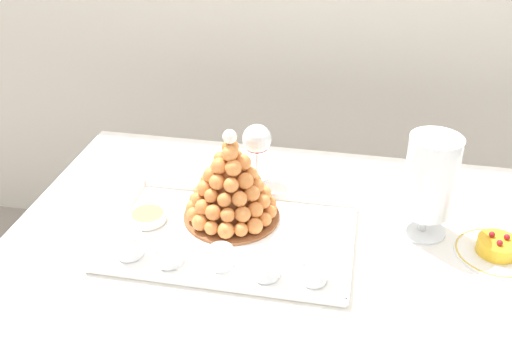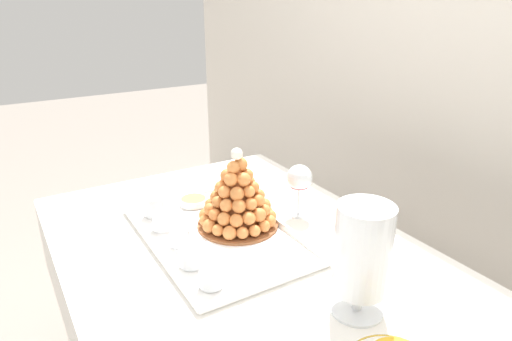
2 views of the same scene
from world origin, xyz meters
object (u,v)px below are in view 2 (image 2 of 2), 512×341
wine_glass (299,179)px  macaron_goblet (362,251)px  dessert_cup_mid_right (192,256)px  creme_brulee_ramekin (194,201)px  dessert_cup_centre (180,238)px  croquembouche (237,197)px  dessert_cup_mid_left (163,222)px  serving_tray (216,235)px  dessert_cup_right (211,275)px  dessert_cup_left (154,207)px

wine_glass → macaron_goblet: bearing=-20.1°
dessert_cup_mid_right → creme_brulee_ramekin: bearing=155.6°
dessert_cup_centre → croquembouche: bearing=96.3°
dessert_cup_mid_right → creme_brulee_ramekin: size_ratio=0.69×
dessert_cup_centre → macaron_goblet: (0.43, 0.23, 0.12)m
dessert_cup_mid_left → macaron_goblet: size_ratio=0.24×
serving_tray → dessert_cup_right: size_ratio=9.47×
dessert_cup_right → macaron_goblet: macaron_goblet is taller
serving_tray → dessert_cup_right: (0.21, -0.12, 0.03)m
dessert_cup_left → croquembouche: bearing=44.4°
dessert_cup_left → dessert_cup_right: bearing=-0.9°
dessert_cup_right → wine_glass: 0.45m
dessert_cup_left → wine_glass: wine_glass is taller
dessert_cup_left → creme_brulee_ramekin: bearing=92.5°
dessert_cup_right → creme_brulee_ramekin: 0.44m
dessert_cup_right → macaron_goblet: bearing=45.0°
croquembouche → dessert_cup_right: 0.30m
serving_tray → wine_glass: wine_glass is taller
dessert_cup_centre → dessert_cup_right: 0.20m
dessert_cup_left → wine_glass: 0.45m
macaron_goblet → serving_tray: bearing=-164.9°
dessert_cup_mid_right → dessert_cup_centre: bearing=173.9°
dessert_cup_centre → wine_glass: 0.40m
wine_glass → dessert_cup_mid_right: bearing=-76.3°
dessert_cup_mid_left → dessert_cup_right: (0.32, 0.00, 0.01)m
dessert_cup_left → creme_brulee_ramekin: dessert_cup_left is taller
dessert_cup_mid_left → dessert_cup_right: size_ratio=1.02×
serving_tray → dessert_cup_centre: dessert_cup_centre is taller
dessert_cup_mid_right → creme_brulee_ramekin: 0.35m
macaron_goblet → wine_glass: (-0.43, 0.16, -0.03)m
serving_tray → croquembouche: (-0.02, 0.08, 0.09)m
dessert_cup_left → dessert_cup_right: dessert_cup_right is taller
dessert_cup_right → creme_brulee_ramekin: bearing=161.6°
serving_tray → dessert_cup_left: size_ratio=9.41×
croquembouche → dessert_cup_left: bearing=-135.6°
croquembouche → dessert_cup_right: (0.22, -0.19, -0.06)m
serving_tray → creme_brulee_ramekin: bearing=173.6°
serving_tray → macaron_goblet: bearing=15.1°
dessert_cup_mid_left → wine_glass: (0.12, 0.39, 0.09)m
serving_tray → dessert_cup_centre: 0.11m
macaron_goblet → creme_brulee_ramekin: bearing=-171.7°
croquembouche → dessert_cup_centre: size_ratio=4.54×
croquembouche → serving_tray: bearing=-78.4°
dessert_cup_right → serving_tray: bearing=150.8°
dessert_cup_left → dessert_cup_right: (0.41, -0.01, 0.00)m
macaron_goblet → wine_glass: macaron_goblet is taller
macaron_goblet → wine_glass: size_ratio=1.53×
serving_tray → dessert_cup_mid_right: dessert_cup_mid_right is taller
wine_glass → serving_tray: bearing=-91.7°
wine_glass → dessert_cup_left: bearing=-119.0°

